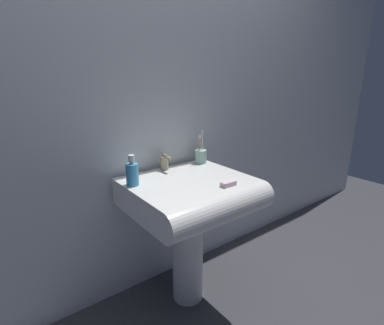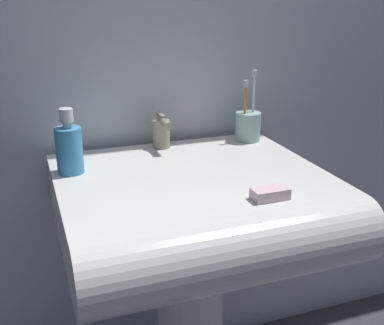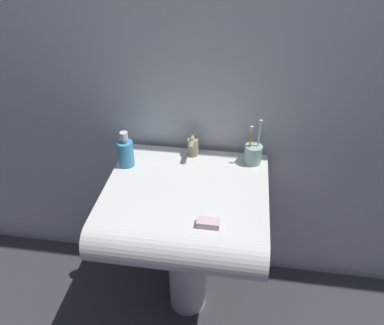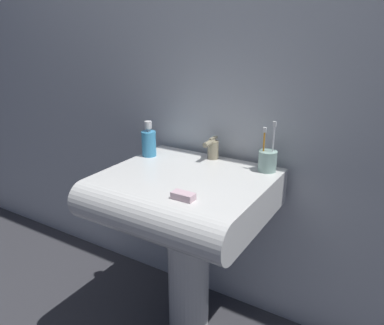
{
  "view_description": "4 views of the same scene",
  "coord_description": "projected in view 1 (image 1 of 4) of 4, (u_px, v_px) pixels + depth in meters",
  "views": [
    {
      "loc": [
        -0.9,
        -1.21,
        1.3
      ],
      "look_at": [
        0.04,
        0.01,
        0.84
      ],
      "focal_mm": 28.0,
      "sensor_mm": 36.0,
      "label": 1
    },
    {
      "loc": [
        -0.37,
        -1.02,
        1.17
      ],
      "look_at": [
        0.02,
        0.03,
        0.77
      ],
      "focal_mm": 45.0,
      "sensor_mm": 36.0,
      "label": 2
    },
    {
      "loc": [
        0.18,
        -1.12,
        1.68
      ],
      "look_at": [
        0.02,
        0.02,
        0.85
      ],
      "focal_mm": 35.0,
      "sensor_mm": 36.0,
      "label": 3
    },
    {
      "loc": [
        0.72,
        -1.16,
        1.29
      ],
      "look_at": [
        0.02,
        0.0,
        0.8
      ],
      "focal_mm": 35.0,
      "sensor_mm": 36.0,
      "label": 4
    }
  ],
  "objects": [
    {
      "name": "bar_soap",
      "position": [
        228.0,
        184.0,
        1.5
      ],
      "size": [
        0.08,
        0.04,
        0.02
      ],
      "primitive_type": "cube",
      "color": "silver",
      "rests_on": "sink_basin"
    },
    {
      "name": "toothbrush_cup",
      "position": [
        201.0,
        156.0,
        1.88
      ],
      "size": [
        0.07,
        0.07,
        0.2
      ],
      "color": "#99BFB2",
      "rests_on": "sink_basin"
    },
    {
      "name": "ground_plane",
      "position": [
        188.0,
        296.0,
        1.82
      ],
      "size": [
        6.0,
        6.0,
        0.0
      ],
      "primitive_type": "plane",
      "color": "#38383D",
      "rests_on": "ground"
    },
    {
      "name": "faucet",
      "position": [
        165.0,
        162.0,
        1.74
      ],
      "size": [
        0.05,
        0.1,
        0.1
      ],
      "color": "tan",
      "rests_on": "sink_basin"
    },
    {
      "name": "sink_basin",
      "position": [
        194.0,
        195.0,
        1.58
      ],
      "size": [
        0.63,
        0.59,
        0.15
      ],
      "color": "white",
      "rests_on": "sink_pedestal"
    },
    {
      "name": "soap_bottle",
      "position": [
        132.0,
        173.0,
        1.5
      ],
      "size": [
        0.06,
        0.06,
        0.16
      ],
      "color": "#3F99CC",
      "rests_on": "sink_basin"
    },
    {
      "name": "wall_back",
      "position": [
        155.0,
        91.0,
        1.7
      ],
      "size": [
        5.0,
        0.05,
        2.4
      ],
      "primitive_type": "cube",
      "color": "silver",
      "rests_on": "ground"
    },
    {
      "name": "sink_pedestal",
      "position": [
        188.0,
        252.0,
        1.73
      ],
      "size": [
        0.18,
        0.18,
        0.6
      ],
      "primitive_type": "cylinder",
      "color": "white",
      "rests_on": "ground"
    }
  ]
}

